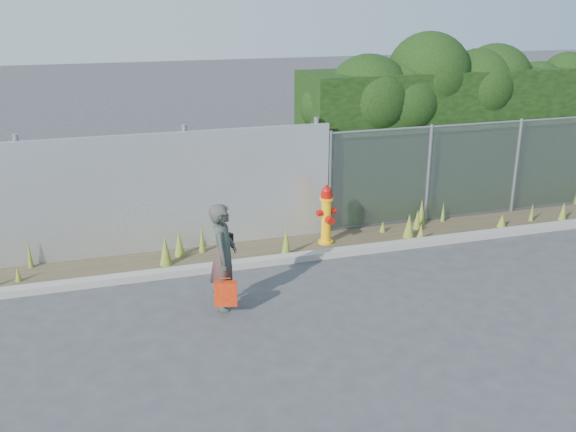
# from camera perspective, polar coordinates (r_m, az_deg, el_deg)

# --- Properties ---
(ground) EXTENTS (80.00, 80.00, 0.00)m
(ground) POSITION_cam_1_polar(r_m,az_deg,el_deg) (9.91, 4.11, -7.83)
(ground) COLOR #3B3B3D
(ground) RESTS_ON ground
(curb) EXTENTS (16.00, 0.22, 0.12)m
(curb) POSITION_cam_1_polar(r_m,az_deg,el_deg) (11.42, 0.84, -3.69)
(curb) COLOR gray
(curb) RESTS_ON ground
(weed_strip) EXTENTS (16.00, 1.31, 0.54)m
(weed_strip) POSITION_cam_1_polar(r_m,az_deg,el_deg) (12.07, 2.12, -2.13)
(weed_strip) COLOR #453927
(weed_strip) RESTS_ON ground
(corrugated_fence) EXTENTS (8.50, 0.21, 2.30)m
(corrugated_fence) POSITION_cam_1_polar(r_m,az_deg,el_deg) (11.71, -16.32, 1.52)
(corrugated_fence) COLOR #B4B7BC
(corrugated_fence) RESTS_ON ground
(chainlink_fence) EXTENTS (6.50, 0.07, 2.05)m
(chainlink_fence) POSITION_cam_1_polar(r_m,az_deg,el_deg) (13.95, 16.13, 3.97)
(chainlink_fence) COLOR gray
(chainlink_fence) RESTS_ON ground
(hedge) EXTENTS (7.41, 1.86, 3.79)m
(hedge) POSITION_cam_1_polar(r_m,az_deg,el_deg) (14.54, 14.35, 8.61)
(hedge) COLOR black
(hedge) RESTS_ON ground
(fire_hydrant) EXTENTS (0.39, 0.35, 1.16)m
(fire_hydrant) POSITION_cam_1_polar(r_m,az_deg,el_deg) (12.03, 3.42, 0.03)
(fire_hydrant) COLOR #FFB50D
(fire_hydrant) RESTS_ON ground
(woman) EXTENTS (0.57, 0.69, 1.63)m
(woman) POSITION_cam_1_polar(r_m,az_deg,el_deg) (9.54, -5.75, -3.60)
(woman) COLOR #0F604F
(woman) RESTS_ON ground
(red_tote_bag) EXTENTS (0.33, 0.12, 0.44)m
(red_tote_bag) POSITION_cam_1_polar(r_m,az_deg,el_deg) (9.46, -5.56, -6.89)
(red_tote_bag) COLOR red
(black_shoulder_bag) EXTENTS (0.23, 0.09, 0.17)m
(black_shoulder_bag) POSITION_cam_1_polar(r_m,az_deg,el_deg) (9.70, -5.56, -2.12)
(black_shoulder_bag) COLOR black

